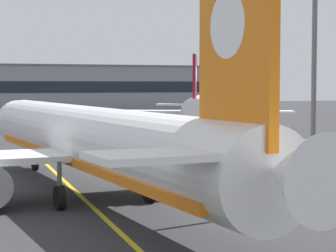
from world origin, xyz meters
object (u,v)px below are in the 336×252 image
(apron_lamp_post, at_px, (314,68))
(service_car_second, at_px, (263,144))
(airliner_background, at_px, (199,107))
(airliner_foreground, at_px, (95,142))

(apron_lamp_post, distance_m, service_car_second, 30.13)
(airliner_background, bearing_deg, apron_lamp_post, -107.37)
(airliner_foreground, relative_size, airliner_background, 1.17)
(airliner_background, relative_size, service_car_second, 7.89)
(airliner_foreground, relative_size, service_car_second, 9.23)
(apron_lamp_post, relative_size, service_car_second, 3.21)
(airliner_background, relative_size, apron_lamp_post, 2.46)
(airliner_foreground, bearing_deg, apron_lamp_post, -28.67)
(airliner_foreground, height_order, apron_lamp_post, apron_lamp_post)
(apron_lamp_post, bearing_deg, airliner_foreground, 151.33)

